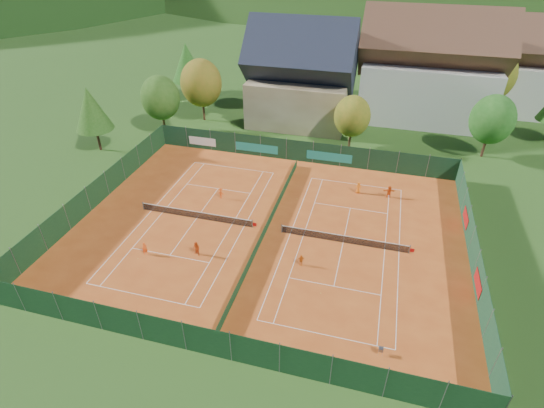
{
  "coord_description": "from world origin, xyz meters",
  "views": [
    {
      "loc": [
        9.86,
        -34.16,
        27.0
      ],
      "look_at": [
        0.0,
        2.0,
        2.0
      ],
      "focal_mm": 28.0,
      "sensor_mm": 36.0,
      "label": 1
    }
  ],
  "objects": [
    {
      "name": "ground",
      "position": [
        0.0,
        0.0,
        -0.02
      ],
      "size": [
        600.0,
        600.0,
        0.0
      ],
      "primitive_type": "plane",
      "color": "#244B17",
      "rests_on": "ground"
    },
    {
      "name": "clay_pad",
      "position": [
        0.0,
        0.0,
        0.01
      ],
      "size": [
        40.0,
        32.0,
        0.01
      ],
      "primitive_type": "cube",
      "color": "#BD4F1B",
      "rests_on": "ground"
    },
    {
      "name": "court_markings_left",
      "position": [
        -8.0,
        0.0,
        0.01
      ],
      "size": [
        11.03,
        23.83,
        0.0
      ],
      "color": "white",
      "rests_on": "ground"
    },
    {
      "name": "court_markings_right",
      "position": [
        8.0,
        0.0,
        0.01
      ],
      "size": [
        11.03,
        23.83,
        0.0
      ],
      "color": "white",
      "rests_on": "ground"
    },
    {
      "name": "tennis_net_left",
      "position": [
        -7.85,
        0.0,
        0.51
      ],
      "size": [
        13.3,
        0.1,
        1.02
      ],
      "color": "#59595B",
      "rests_on": "ground"
    },
    {
      "name": "tennis_net_right",
      "position": [
        8.15,
        0.0,
        0.51
      ],
      "size": [
        13.3,
        0.1,
        1.02
      ],
      "color": "#59595B",
      "rests_on": "ground"
    },
    {
      "name": "court_divider",
      "position": [
        0.0,
        0.0,
        0.5
      ],
      "size": [
        0.03,
        28.8,
        1.0
      ],
      "color": "#14391D",
      "rests_on": "ground"
    },
    {
      "name": "fence_north",
      "position": [
        -0.46,
        15.99,
        1.47
      ],
      "size": [
        40.0,
        0.1,
        3.0
      ],
      "color": "#12331E",
      "rests_on": "ground"
    },
    {
      "name": "fence_south",
      "position": [
        0.0,
        -16.0,
        1.5
      ],
      "size": [
        40.0,
        0.04,
        3.0
      ],
      "color": "#123319",
      "rests_on": "ground"
    },
    {
      "name": "fence_west",
      "position": [
        -20.0,
        0.0,
        1.5
      ],
      "size": [
        0.04,
        32.0,
        3.0
      ],
      "color": "#153C1D",
      "rests_on": "ground"
    },
    {
      "name": "fence_east",
      "position": [
        20.0,
        0.05,
        1.48
      ],
      "size": [
        0.09,
        32.0,
        3.0
      ],
      "color": "#153B24",
      "rests_on": "ground"
    },
    {
      "name": "chalet",
      "position": [
        -3.0,
        30.0,
        6.62
      ],
      "size": [
        16.2,
        12.0,
        16.0
      ],
      "color": "#C2B089",
      "rests_on": "ground"
    },
    {
      "name": "hotel_block_a",
      "position": [
        16.0,
        36.0,
        7.38
      ],
      "size": [
        21.6,
        11.0,
        17.25
      ],
      "color": "silver",
      "rests_on": "ground"
    },
    {
      "name": "hotel_block_b",
      "position": [
        30.0,
        44.0,
        6.62
      ],
      "size": [
        17.28,
        10.0,
        15.5
      ],
      "color": "silver",
      "rests_on": "ground"
    },
    {
      "name": "tree_west_front",
      "position": [
        -22.0,
        20.0,
        5.39
      ],
      "size": [
        5.72,
        5.72,
        8.69
      ],
      "color": "#4D371B",
      "rests_on": "ground"
    },
    {
      "name": "tree_west_mid",
      "position": [
        -18.0,
        26.0,
        6.07
      ],
      "size": [
        6.44,
        6.44,
        9.78
      ],
      "color": "#4C2E1B",
      "rests_on": "ground"
    },
    {
      "name": "tree_west_back",
      "position": [
        -24.0,
        34.0,
        6.74
      ],
      "size": [
        5.6,
        5.6,
        10.0
      ],
      "color": "#442C18",
      "rests_on": "ground"
    },
    {
      "name": "tree_center",
      "position": [
        6.0,
        22.0,
        4.72
      ],
      "size": [
        5.01,
        5.01,
        7.6
      ],
      "color": "#432C17",
      "rests_on": "ground"
    },
    {
      "name": "tree_east_front",
      "position": [
        24.0,
        24.0,
        5.39
      ],
      "size": [
        5.72,
        5.72,
        8.69
      ],
      "color": "#4A2A1A",
      "rests_on": "ground"
    },
    {
      "name": "tree_west_side",
      "position": [
        -28.0,
        12.0,
        6.06
      ],
      "size": [
        5.04,
        5.04,
        9.0
      ],
      "color": "#4D2C1B",
      "rests_on": "ground"
    },
    {
      "name": "tree_east_back",
      "position": [
        26.0,
        40.0,
        6.74
      ],
      "size": [
        7.15,
        7.15,
        10.86
      ],
      "color": "#4B2B1A",
      "rests_on": "ground"
    },
    {
      "name": "mountain_backdrop",
      "position": [
        28.54,
        233.48,
        -39.64
      ],
      "size": [
        820.0,
        530.0,
        242.0
      ],
      "color": "black",
      "rests_on": "ground"
    },
    {
      "name": "ball_hopper",
      "position": [
        12.37,
        -12.56,
        0.56
      ],
      "size": [
        0.34,
        0.34,
        0.8
      ],
      "color": "slate",
      "rests_on": "ground"
    },
    {
      "name": "loose_ball_0",
      "position": [
        -10.74,
        -7.69,
        0.03
      ],
      "size": [
        0.07,
        0.07,
        0.07
      ],
      "primitive_type": "sphere",
      "color": "#CCD833",
      "rests_on": "ground"
    },
    {
      "name": "loose_ball_1",
      "position": [
        7.02,
        -7.57,
        0.03
      ],
      "size": [
        0.07,
        0.07,
        0.07
      ],
      "primitive_type": "sphere",
      "color": "#CCD833",
      "rests_on": "ground"
    },
    {
      "name": "loose_ball_2",
      "position": [
        1.77,
        6.65,
        0.03
      ],
      "size": [
        0.07,
        0.07,
        0.07
      ],
      "primitive_type": "sphere",
      "color": "#CCD833",
      "rests_on": "ground"
    },
    {
      "name": "loose_ball_3",
      "position": [
        -6.57,
        6.44,
        0.03
      ],
      "size": [
        0.07,
        0.07,
        0.07
      ],
      "primitive_type": "sphere",
      "color": "#CCD833",
      "rests_on": "ground"
    },
    {
      "name": "loose_ball_4",
      "position": [
        7.87,
        -0.2,
        0.03
      ],
      "size": [
        0.07,
        0.07,
        0.07
      ],
      "primitive_type": "sphere",
      "color": "#CCD833",
      "rests_on": "ground"
    },
    {
      "name": "player_left_near",
      "position": [
        -10.34,
        -6.83,
        0.69
      ],
      "size": [
        0.6,
        0.56,
        1.37
      ],
      "primitive_type": "imported",
      "rotation": [
        0.0,
        0.0,
        0.64
      ],
      "color": "#FA5416",
      "rests_on": "ground"
    },
    {
      "name": "player_left_mid",
      "position": [
        -5.46,
        -5.65,
        0.77
      ],
      "size": [
        0.9,
        0.79,
        1.54
      ],
      "primitive_type": "imported",
      "rotation": [
        0.0,
        0.0,
        -0.33
      ],
      "color": "#DC4813",
      "rests_on": "ground"
    },
    {
      "name": "player_left_far",
      "position": [
        -6.89,
        4.58,
        0.65
      ],
      "size": [
        0.87,
        0.54,
        1.3
      ],
      "primitive_type": "imported",
      "rotation": [
        0.0,
        0.0,
        3.08
      ],
      "color": "#FF5616",
      "rests_on": "ground"
    },
    {
      "name": "player_right_near",
      "position": [
        4.56,
        -4.42,
        0.61
      ],
      "size": [
        0.78,
        0.56,
        1.22
      ],
      "primitive_type": "imported",
      "rotation": [
        0.0,
        0.0,
        0.4
      ],
      "color": "orange",
      "rests_on": "ground"
    },
    {
      "name": "player_right_far_a",
      "position": [
        8.48,
        9.92,
        0.73
      ],
      "size": [
        0.71,
        0.47,
        1.46
      ],
      "primitive_type": "imported",
      "rotation": [
        0.0,
        0.0,
        3.14
      ],
      "color": "orange",
      "rests_on": "ground"
    },
    {
      "name": "player_right_far_b",
      "position": [
        12.02,
        9.91,
        0.77
      ],
      "size": [
        1.48,
        0.71,
        1.53
      ],
      "primitive_type": "imported",
      "rotation": [
        0.0,
        0.0,
        3.33
      ],
      "color": "#E45514",
      "rests_on": "ground"
    }
  ]
}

